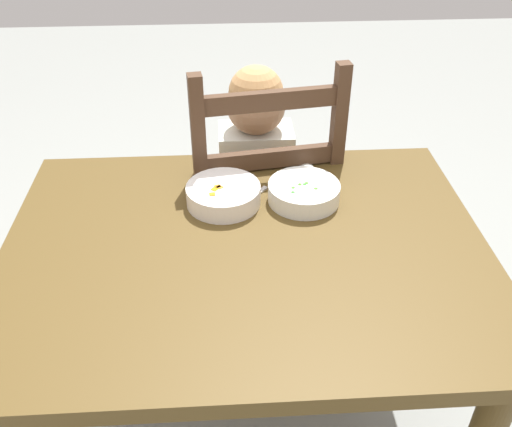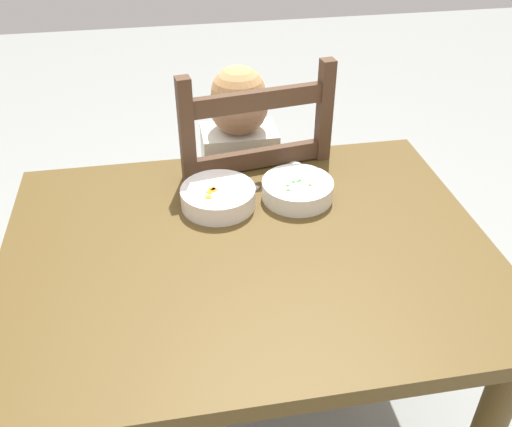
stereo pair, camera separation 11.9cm
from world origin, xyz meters
name	(u,v)px [view 1 (the left image)]	position (x,y,z in m)	size (l,w,h in m)	color
dining_table	(246,282)	(0.00, 0.00, 0.60)	(1.10, 0.84, 0.71)	brown
dining_chair	(259,214)	(0.06, 0.47, 0.46)	(0.48, 0.48, 1.00)	#4C3322
child_figure	(257,172)	(0.05, 0.47, 0.62)	(0.32, 0.31, 0.94)	white
bowl_of_peas	(304,192)	(0.15, 0.17, 0.74)	(0.18, 0.18, 0.05)	white
bowl_of_carrots	(223,194)	(-0.05, 0.17, 0.74)	(0.19, 0.19, 0.05)	white
spoon	(244,203)	(0.00, 0.16, 0.71)	(0.10, 0.12, 0.01)	silver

